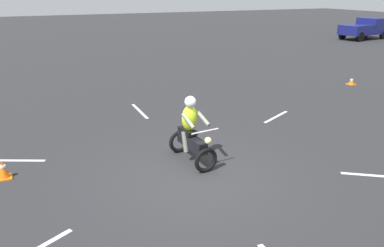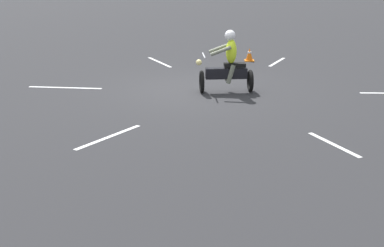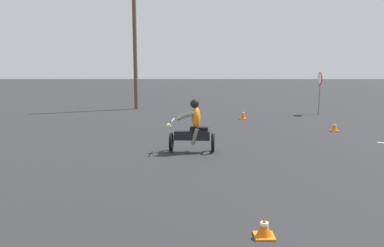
{
  "view_description": "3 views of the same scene",
  "coord_description": "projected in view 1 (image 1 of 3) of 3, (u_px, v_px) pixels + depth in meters",
  "views": [
    {
      "loc": [
        6.89,
        -3.22,
        4.03
      ],
      "look_at": [
        -0.77,
        0.27,
        1.0
      ],
      "focal_mm": 35.0,
      "sensor_mm": 36.0,
      "label": 1
    },
    {
      "loc": [
        -0.15,
        14.13,
        3.65
      ],
      "look_at": [
        0.02,
        5.73,
        0.9
      ],
      "focal_mm": 50.0,
      "sensor_mm": 36.0,
      "label": 2
    },
    {
      "loc": [
        -10.61,
        11.17,
        2.71
      ],
      "look_at": [
        0.82,
        11.2,
        0.9
      ],
      "focal_mm": 35.0,
      "sensor_mm": 36.0,
      "label": 3
    }
  ],
  "objects": [
    {
      "name": "lane_stripe_sw",
      "position": [
        13.0,
        160.0,
        9.32
      ],
      "size": [
        0.77,
        1.49,
        0.01
      ],
      "primitive_type": "cube",
      "rotation": [
        0.0,
        0.0,
        5.85
      ],
      "color": "silver",
      "rests_on": "ground"
    },
    {
      "name": "traffic_cone_mid_left",
      "position": [
        351.0,
        81.0,
        16.69
      ],
      "size": [
        0.32,
        0.32,
        0.32
      ],
      "color": "orange",
      "rests_on": "ground"
    },
    {
      "name": "ground_plane",
      "position": [
        195.0,
        177.0,
        8.52
      ],
      "size": [
        120.0,
        120.0,
        0.0
      ],
      "primitive_type": "plane",
      "color": "#28282B"
    },
    {
      "name": "traffic_cone_mid_center",
      "position": [
        3.0,
        170.0,
        8.38
      ],
      "size": [
        0.32,
        0.32,
        0.44
      ],
      "color": "orange",
      "rests_on": "ground"
    },
    {
      "name": "lane_stripe_w",
      "position": [
        140.0,
        111.0,
        13.1
      ],
      "size": [
        1.77,
        0.11,
        0.01
      ],
      "primitive_type": "cube",
      "rotation": [
        0.0,
        0.0,
        4.71
      ],
      "color": "silver",
      "rests_on": "ground"
    },
    {
      "name": "pickup_truck",
      "position": [
        364.0,
        28.0,
        31.57
      ],
      "size": [
        2.39,
        4.32,
        1.73
      ],
      "rotation": [
        0.0,
        0.0,
        0.12
      ],
      "color": "black",
      "rests_on": "ground"
    },
    {
      "name": "lane_stripe_nw",
      "position": [
        276.0,
        117.0,
        12.51
      ],
      "size": [
        0.76,
        1.42,
        0.01
      ],
      "primitive_type": "cube",
      "rotation": [
        0.0,
        0.0,
        3.6
      ],
      "color": "silver",
      "rests_on": "ground"
    },
    {
      "name": "lane_stripe_ne",
      "position": [
        383.0,
        176.0,
        8.53
      ],
      "size": [
        1.13,
        1.56,
        0.01
      ],
      "primitive_type": "cube",
      "rotation": [
        0.0,
        0.0,
        2.54
      ],
      "color": "silver",
      "rests_on": "ground"
    },
    {
      "name": "motorcycle_rider_foreground",
      "position": [
        191.0,
        134.0,
        9.06
      ],
      "size": [
        1.54,
        0.77,
        1.66
      ],
      "rotation": [
        0.0,
        0.0,
        4.8
      ],
      "color": "black",
      "rests_on": "ground"
    }
  ]
}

